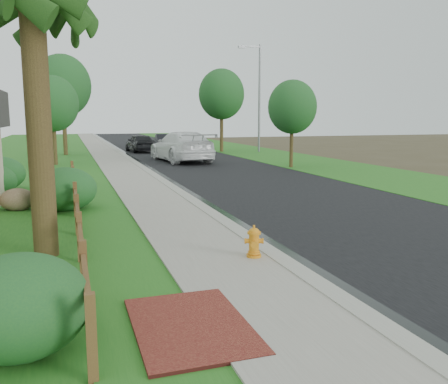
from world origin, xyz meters
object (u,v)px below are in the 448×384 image
object	(u,v)px
white_suv	(181,146)
dark_car_mid	(140,143)
streetlight	(258,92)
ranch_fence	(76,204)
fire_hydrant	(254,242)

from	to	relation	value
white_suv	dark_car_mid	bearing A→B (deg)	-87.72
dark_car_mid	streetlight	bearing A→B (deg)	156.66
ranch_fence	dark_car_mid	size ratio (longest dim) A/B	3.66
white_suv	dark_car_mid	size ratio (longest dim) A/B	1.51
white_suv	fire_hydrant	bearing A→B (deg)	74.72
streetlight	dark_car_mid	bearing A→B (deg)	161.53
ranch_fence	white_suv	xyz separation A→B (m)	(7.23, 17.97, 0.42)
ranch_fence	dark_car_mid	distance (m)	28.25
ranch_fence	fire_hydrant	distance (m)	5.79
ranch_fence	white_suv	bearing A→B (deg)	68.10
fire_hydrant	dark_car_mid	size ratio (longest dim) A/B	0.15
fire_hydrant	streetlight	distance (m)	31.75
white_suv	ranch_fence	bearing A→B (deg)	62.19
ranch_fence	streetlight	distance (m)	29.25
fire_hydrant	streetlight	xyz separation A→B (m)	(11.93, 29.05, 4.69)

